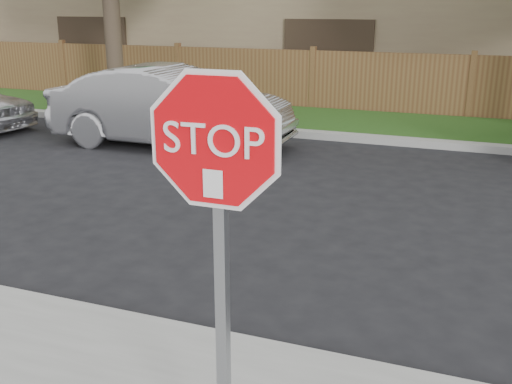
% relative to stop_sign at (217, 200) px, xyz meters
% --- Properties ---
extents(ground, '(90.00, 90.00, 0.00)m').
position_rel_stop_sign_xyz_m(ground, '(0.97, 1.48, -1.83)').
color(ground, black).
rests_on(ground, ground).
extents(far_curb, '(70.00, 0.30, 0.15)m').
position_rel_stop_sign_xyz_m(far_curb, '(0.97, 9.63, -1.75)').
color(far_curb, gray).
rests_on(far_curb, ground).
extents(grass_strip, '(70.00, 3.00, 0.12)m').
position_rel_stop_sign_xyz_m(grass_strip, '(0.97, 11.28, -1.77)').
color(grass_strip, '#1E4714').
rests_on(grass_strip, ground).
extents(fence, '(70.00, 0.12, 1.60)m').
position_rel_stop_sign_xyz_m(fence, '(0.97, 12.88, -1.03)').
color(fence, brown).
rests_on(fence, ground).
extents(stop_sign, '(1.01, 0.13, 2.55)m').
position_rel_stop_sign_xyz_m(stop_sign, '(0.00, 0.00, 0.00)').
color(stop_sign, gray).
rests_on(stop_sign, sidewalk_near).
extents(sedan_left, '(4.90, 1.78, 1.61)m').
position_rel_stop_sign_xyz_m(sedan_left, '(-4.58, 7.87, -1.03)').
color(sedan_left, '#B4B4B9').
rests_on(sedan_left, ground).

